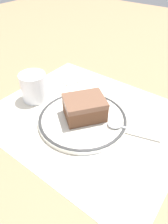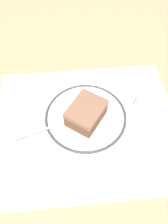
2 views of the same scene
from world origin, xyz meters
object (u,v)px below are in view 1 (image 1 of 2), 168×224
spoon (121,126)px  napkin (104,178)px  cup (34,88)px  sugar_packet (72,81)px  plate (84,120)px  cake_slice (83,107)px

spoon → napkin: 0.13m
cup → sugar_packet: size_ratio=1.50×
plate → sugar_packet: bearing=-40.8°
plate → sugar_packet: plate is taller
cake_slice → sugar_packet: size_ratio=2.39×
plate → cup: 0.17m
plate → spoon: spoon is taller
plate → spoon: 0.09m
plate → napkin: size_ratio=1.57×
cup → plate: bearing=-178.4°
spoon → napkin: bearing=107.1°
plate → cake_slice: bearing=-43.9°
plate → napkin: (-0.12, 0.10, -0.01)m
plate → cup: (0.17, 0.00, 0.03)m
plate → napkin: 0.16m
plate → spoon: (-0.09, -0.03, 0.01)m
spoon → cup: bearing=6.9°
cake_slice → cup: 0.16m
plate → napkin: plate is taller
plate → cake_slice: 0.03m
cup → napkin: (-0.29, 0.10, -0.03)m
cake_slice → spoon: bearing=-169.3°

